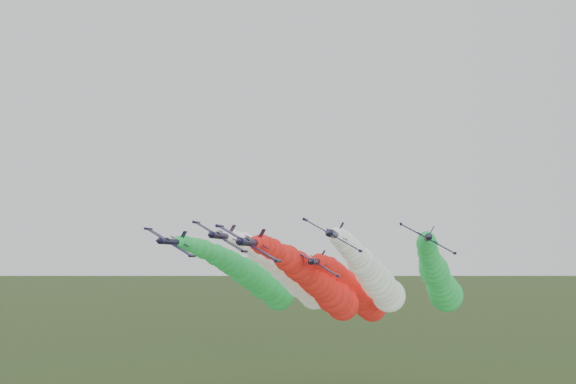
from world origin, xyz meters
name	(u,v)px	position (x,y,z in m)	size (l,w,h in m)	color
jet_lead	(322,286)	(-2.32, 22.81, 28.17)	(13.86, 65.11, 18.57)	#131133
jet_inner_left	(295,278)	(-10.56, 36.24, 29.32)	(14.07, 65.32, 18.78)	#131133
jet_inner_right	(375,278)	(7.63, 32.37, 29.48)	(14.07, 65.32, 18.77)	#131133
jet_outer_left	(255,279)	(-20.85, 39.78, 28.73)	(14.18, 65.43, 18.88)	#131133
jet_outer_right	(439,280)	(21.43, 42.57, 28.92)	(14.27, 65.52, 18.97)	#131133
jet_trail	(358,294)	(2.81, 47.17, 25.17)	(13.85, 65.09, 18.55)	#131133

